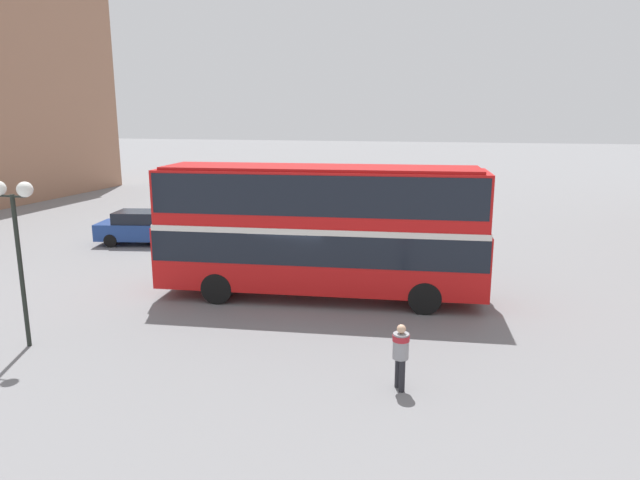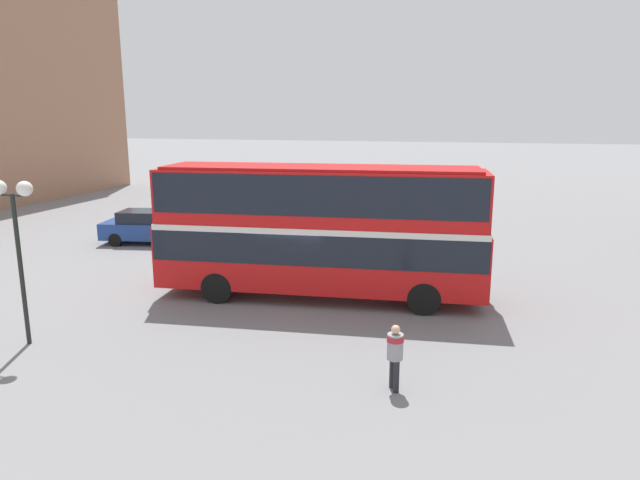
% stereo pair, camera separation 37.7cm
% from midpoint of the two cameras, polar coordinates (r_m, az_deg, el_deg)
% --- Properties ---
extents(ground_plane, '(240.00, 240.00, 0.00)m').
position_cam_midpoint_polar(ground_plane, '(20.13, -3.17, -5.80)').
color(ground_plane, slate).
extents(double_decker_bus, '(11.38, 3.68, 4.60)m').
position_cam_midpoint_polar(double_decker_bus, '(19.49, -0.55, 1.65)').
color(double_decker_bus, red).
rests_on(double_decker_bus, ground_plane).
extents(pedestrian_foreground, '(0.54, 0.54, 1.60)m').
position_cam_midpoint_polar(pedestrian_foreground, '(13.49, 7.27, -10.86)').
color(pedestrian_foreground, '#232328').
rests_on(pedestrian_foreground, ground_plane).
extents(parked_car_kerb_near, '(4.73, 2.70, 1.64)m').
position_cam_midpoint_polar(parked_car_kerb_near, '(29.62, -17.58, 1.21)').
color(parked_car_kerb_near, navy).
rests_on(parked_car_kerb_near, ground_plane).
extents(parked_car_kerb_far, '(4.38, 2.19, 1.43)m').
position_cam_midpoint_polar(parked_car_kerb_far, '(39.50, -10.77, 4.12)').
color(parked_car_kerb_far, slate).
rests_on(parked_car_kerb_far, ground_plane).
extents(parked_car_side_street, '(4.72, 2.72, 1.54)m').
position_cam_midpoint_polar(parked_car_side_street, '(28.35, 7.30, 1.13)').
color(parked_car_side_street, silver).
rests_on(parked_car_side_street, ground_plane).
extents(street_lamp_twin_globe, '(1.25, 0.41, 4.59)m').
position_cam_midpoint_polar(street_lamp_twin_globe, '(17.20, -28.81, 2.24)').
color(street_lamp_twin_globe, black).
rests_on(street_lamp_twin_globe, ground_plane).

